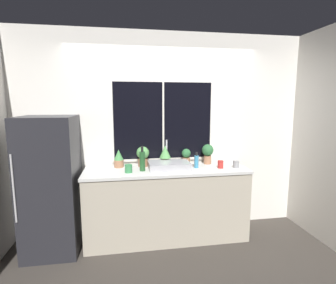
{
  "coord_description": "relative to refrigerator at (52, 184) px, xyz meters",
  "views": [
    {
      "loc": [
        -0.51,
        -2.93,
        1.78
      ],
      "look_at": [
        0.01,
        0.28,
        1.28
      ],
      "focal_mm": 28.0,
      "sensor_mm": 36.0,
      "label": 1
    }
  ],
  "objects": [
    {
      "name": "ground_plane",
      "position": [
        1.39,
        -0.26,
        -0.81
      ],
      "size": [
        14.0,
        14.0,
        0.0
      ],
      "primitive_type": "plane",
      "color": "#38332D"
    },
    {
      "name": "wall_back",
      "position": [
        1.39,
        0.36,
        0.54
      ],
      "size": [
        8.0,
        0.09,
        2.7
      ],
      "color": "silver",
      "rests_on": "ground_plane"
    },
    {
      "name": "wall_left",
      "position": [
        -0.58,
        1.24,
        0.54
      ],
      "size": [
        0.06,
        7.0,
        2.7
      ],
      "color": "silver",
      "rests_on": "ground_plane"
    },
    {
      "name": "wall_right",
      "position": [
        3.37,
        1.24,
        0.54
      ],
      "size": [
        0.06,
        7.0,
        2.7
      ],
      "color": "silver",
      "rests_on": "ground_plane"
    },
    {
      "name": "counter",
      "position": [
        1.39,
        0.02,
        -0.34
      ],
      "size": [
        2.08,
        0.58,
        0.93
      ],
      "color": "#B2A893",
      "rests_on": "ground_plane"
    },
    {
      "name": "refrigerator",
      "position": [
        0.0,
        0.0,
        0.0
      ],
      "size": [
        0.61,
        0.72,
        1.62
      ],
      "color": "#232328",
      "rests_on": "ground_plane"
    },
    {
      "name": "sink",
      "position": [
        1.42,
        0.03,
        0.17
      ],
      "size": [
        0.52,
        0.39,
        0.35
      ],
      "color": "#ADADB2",
      "rests_on": "counter"
    },
    {
      "name": "potted_plant_far_left",
      "position": [
        0.79,
        0.22,
        0.24
      ],
      "size": [
        0.12,
        0.12,
        0.23
      ],
      "color": "#9E6B4C",
      "rests_on": "counter"
    },
    {
      "name": "potted_plant_left",
      "position": [
        1.1,
        0.22,
        0.27
      ],
      "size": [
        0.17,
        0.17,
        0.27
      ],
      "color": "#9E6B4C",
      "rests_on": "counter"
    },
    {
      "name": "potted_plant_center",
      "position": [
        1.4,
        0.22,
        0.28
      ],
      "size": [
        0.15,
        0.15,
        0.27
      ],
      "color": "#9E6B4C",
      "rests_on": "counter"
    },
    {
      "name": "potted_plant_right",
      "position": [
        1.69,
        0.22,
        0.24
      ],
      "size": [
        0.12,
        0.12,
        0.22
      ],
      "color": "#9E6B4C",
      "rests_on": "counter"
    },
    {
      "name": "potted_plant_far_right",
      "position": [
        1.99,
        0.22,
        0.28
      ],
      "size": [
        0.16,
        0.16,
        0.27
      ],
      "color": "#9E6B4C",
      "rests_on": "counter"
    },
    {
      "name": "soap_bottle",
      "position": [
        1.78,
        0.03,
        0.21
      ],
      "size": [
        0.06,
        0.06,
        0.21
      ],
      "color": "teal",
      "rests_on": "counter"
    },
    {
      "name": "bottle_tall",
      "position": [
        1.08,
        -0.01,
        0.25
      ],
      "size": [
        0.07,
        0.07,
        0.31
      ],
      "color": "#235128",
      "rests_on": "counter"
    },
    {
      "name": "mug_red",
      "position": [
        2.09,
        -0.04,
        0.17
      ],
      "size": [
        0.07,
        0.07,
        0.1
      ],
      "color": "#B72D28",
      "rests_on": "counter"
    },
    {
      "name": "mug_green",
      "position": [
        0.91,
        -0.07,
        0.17
      ],
      "size": [
        0.09,
        0.09,
        0.1
      ],
      "color": "#38844C",
      "rests_on": "counter"
    },
    {
      "name": "mug_grey",
      "position": [
        2.3,
        -0.05,
        0.17
      ],
      "size": [
        0.08,
        0.08,
        0.09
      ],
      "color": "gray",
      "rests_on": "counter"
    }
  ]
}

